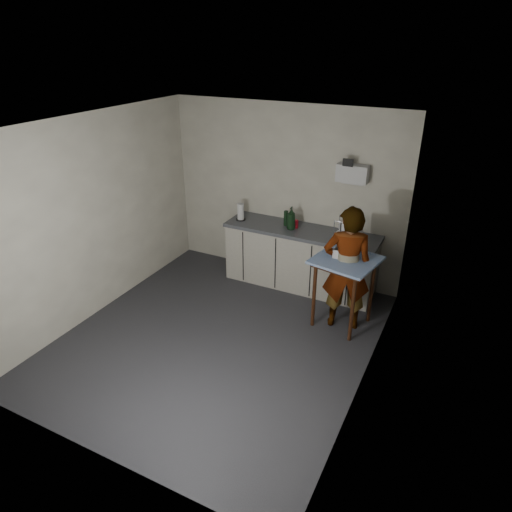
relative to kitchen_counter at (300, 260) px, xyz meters
The scene contains 15 objects.
ground 1.80m from the kitchen_counter, 103.24° to the right, with size 4.00×4.00×0.00m, color #27272C.
wall_back 1.00m from the kitchen_counter, 144.05° to the left, with size 3.60×0.02×2.60m, color #B7B19F.
wall_right 2.36m from the kitchen_counter, 50.73° to the right, with size 0.02×4.00×2.60m, color #B7B19F.
wall_left 2.91m from the kitchen_counter, 142.18° to the right, with size 0.02×4.00×2.60m, color #B7B19F.
ceiling 2.78m from the kitchen_counter, 103.24° to the right, with size 3.60×4.00×0.01m, color white.
kitchen_counter is the anchor object (origin of this frame).
wall_shelf 1.47m from the kitchen_counter, 20.15° to the left, with size 0.42×0.18×0.37m.
side_table 1.17m from the kitchen_counter, 38.92° to the right, with size 0.85×0.85×0.94m.
standing_man 1.20m from the kitchen_counter, 39.10° to the right, with size 0.60×0.39×1.64m, color #B2A593.
soap_bottle 0.67m from the kitchen_counter, 159.05° to the right, with size 0.13×0.13×0.33m, color black.
soda_can 0.55m from the kitchen_counter, 165.75° to the left, with size 0.06×0.06×0.12m, color red.
dark_bottle 0.65m from the kitchen_counter, behind, with size 0.06×0.06×0.22m, color black.
paper_towel 1.13m from the kitchen_counter, behind, with size 0.14×0.14×0.26m.
dish_rack 0.85m from the kitchen_counter, ahead, with size 0.37×0.28×0.26m.
bakery_box 1.19m from the kitchen_counter, 35.70° to the right, with size 0.29×0.30×0.39m.
Camera 1 is at (2.51, -3.97, 3.43)m, focal length 32.00 mm.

